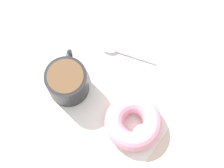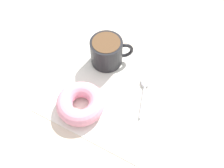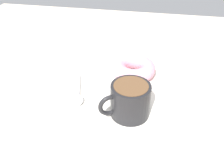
{
  "view_description": "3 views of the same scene",
  "coord_description": "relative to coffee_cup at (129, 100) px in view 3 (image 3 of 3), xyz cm",
  "views": [
    {
      "loc": [
        -16.25,
        21.5,
        73.61
      ],
      "look_at": [
        -2.58,
        1.74,
        2.3
      ],
      "focal_mm": 60.0,
      "sensor_mm": 36.0,
      "label": 1
    },
    {
      "loc": [
        -31.4,
        -12.65,
        53.15
      ],
      "look_at": [
        -2.58,
        1.74,
        2.3
      ],
      "focal_mm": 40.0,
      "sensor_mm": 36.0,
      "label": 2
    },
    {
      "loc": [
        44.36,
        10.54,
        36.09
      ],
      "look_at": [
        -2.58,
        1.74,
        2.3
      ],
      "focal_mm": 40.0,
      "sensor_mm": 36.0,
      "label": 3
    }
  ],
  "objects": [
    {
      "name": "napkin",
      "position": [
        -7.25,
        -5.0,
        -3.92
      ],
      "size": [
        29.23,
        29.23,
        0.3
      ],
      "primitive_type": "cube",
      "rotation": [
        0.0,
        0.0,
        -0.03
      ],
      "color": "white",
      "rests_on": "ground_plane"
    },
    {
      "name": "ground_plane",
      "position": [
        -4.67,
        -6.73,
        -5.07
      ],
      "size": [
        120.0,
        120.0,
        2.0
      ],
      "primitive_type": "cube",
      "color": "beige"
    },
    {
      "name": "spoon",
      "position": [
        -3.34,
        -12.13,
        -3.37
      ],
      "size": [
        12.03,
        4.6,
        0.9
      ],
      "color": "silver",
      "rests_on": "napkin"
    },
    {
      "name": "coffee_cup",
      "position": [
        0.0,
        0.0,
        0.0
      ],
      "size": [
        8.19,
        10.24,
        7.27
      ],
      "color": "black",
      "rests_on": "napkin"
    },
    {
      "name": "donut",
      "position": [
        -15.17,
        -0.86,
        -1.87
      ],
      "size": [
        11.31,
        11.31,
        3.8
      ],
      "primitive_type": "torus",
      "color": "pink",
      "rests_on": "napkin"
    }
  ]
}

